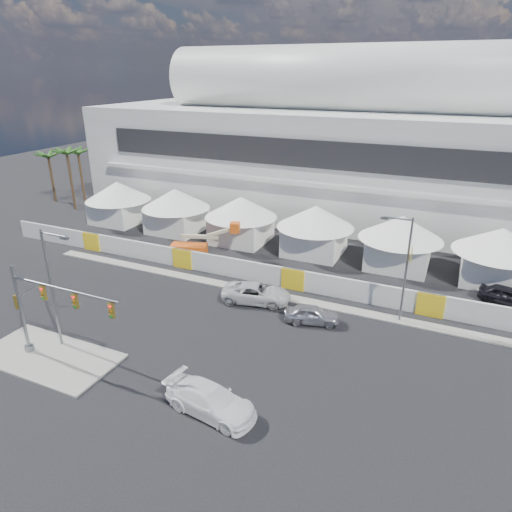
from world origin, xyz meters
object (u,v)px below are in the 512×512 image
at_px(pickup_curb, 256,293).
at_px(streetlight_median, 53,282).
at_px(boom_lift, 194,247).
at_px(sedan_silver, 312,314).
at_px(traffic_mast, 42,310).
at_px(pickup_near, 211,400).
at_px(streetlight_curb, 404,263).
at_px(lot_car_b, 508,296).

relative_size(pickup_curb, streetlight_median, 0.67).
bearing_deg(boom_lift, pickup_curb, -51.03).
bearing_deg(sedan_silver, traffic_mast, 114.17).
bearing_deg(pickup_near, traffic_mast, 97.79).
relative_size(streetlight_curb, boom_lift, 1.11).
relative_size(sedan_silver, streetlight_curb, 0.50).
bearing_deg(lot_car_b, pickup_near, 156.44).
bearing_deg(pickup_curb, boom_lift, 43.73).
xyz_separation_m(sedan_silver, streetlight_median, (-15.62, -10.76, 4.51)).
distance_m(sedan_silver, pickup_curb, 5.72).
height_order(pickup_near, lot_car_b, pickup_near).
relative_size(traffic_mast, streetlight_median, 1.04).
bearing_deg(boom_lift, sedan_silver, -45.07).
bearing_deg(streetlight_median, sedan_silver, 34.56).
relative_size(sedan_silver, streetlight_median, 0.49).
xyz_separation_m(sedan_silver, lot_car_b, (14.47, 10.01, 0.04)).
relative_size(lot_car_b, streetlight_median, 0.52).
distance_m(traffic_mast, boom_lift, 20.97).
distance_m(pickup_curb, pickup_near, 14.21).
xyz_separation_m(streetlight_median, boom_lift, (-0.47, 19.14, -4.21)).
bearing_deg(streetlight_curb, traffic_mast, -144.12).
distance_m(lot_car_b, traffic_mast, 37.30).
xyz_separation_m(traffic_mast, streetlight_curb, (21.43, 15.50, 1.19)).
bearing_deg(streetlight_median, boom_lift, 91.41).
bearing_deg(traffic_mast, boom_lift, 92.46).
height_order(sedan_silver, streetlight_median, streetlight_median).
bearing_deg(pickup_near, sedan_silver, -2.27).
xyz_separation_m(traffic_mast, boom_lift, (-0.89, 20.75, -2.85)).
bearing_deg(streetlight_median, lot_car_b, 34.61).
bearing_deg(streetlight_curb, streetlight_median, -147.56).
relative_size(sedan_silver, boom_lift, 0.56).
bearing_deg(traffic_mast, streetlight_curb, 35.88).
xyz_separation_m(traffic_mast, streetlight_median, (-0.42, 1.61, 1.36)).
xyz_separation_m(sedan_silver, pickup_curb, (-5.54, 1.41, 0.08)).
distance_m(streetlight_median, streetlight_curb, 25.88).
xyz_separation_m(streetlight_median, streetlight_curb, (21.84, 13.89, -0.16)).
relative_size(pickup_curb, traffic_mast, 0.64).
relative_size(traffic_mast, boom_lift, 1.17).
bearing_deg(traffic_mast, streetlight_median, 104.51).
height_order(traffic_mast, streetlight_median, streetlight_median).
xyz_separation_m(pickup_near, streetlight_curb, (8.48, 15.55, 4.24)).
relative_size(lot_car_b, streetlight_curb, 0.53).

